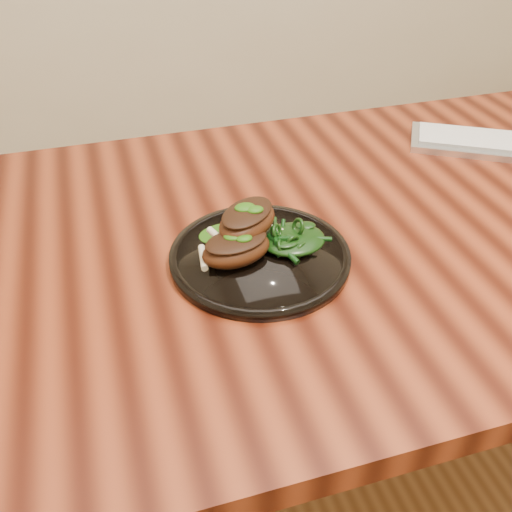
{
  "coord_description": "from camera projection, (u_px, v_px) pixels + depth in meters",
  "views": [
    {
      "loc": [
        -0.49,
        -0.68,
        1.25
      ],
      "look_at": [
        -0.31,
        -0.08,
        0.78
      ],
      "focal_mm": 40.0,
      "sensor_mm": 36.0,
      "label": 1
    }
  ],
  "objects": [
    {
      "name": "plate",
      "position": [
        260.0,
        256.0,
        0.81
      ],
      "size": [
        0.26,
        0.26,
        0.02
      ],
      "color": "black",
      "rests_on": "desk"
    },
    {
      "name": "greens_heap",
      "position": [
        293.0,
        236.0,
        0.81
      ],
      "size": [
        0.09,
        0.09,
        0.04
      ],
      "color": "black",
      "rests_on": "plate"
    },
    {
      "name": "lamb_chop_front",
      "position": [
        236.0,
        248.0,
        0.78
      ],
      "size": [
        0.11,
        0.08,
        0.04
      ],
      "color": "#441F0D",
      "rests_on": "plate"
    },
    {
      "name": "desk",
      "position": [
        414.0,
        249.0,
        0.98
      ],
      "size": [
        1.6,
        0.8,
        0.75
      ],
      "color": "#360F06",
      "rests_on": "ground"
    },
    {
      "name": "lamb_chop_back",
      "position": [
        247.0,
        220.0,
        0.8
      ],
      "size": [
        0.12,
        0.12,
        0.05
      ],
      "color": "#441F0D",
      "rests_on": "plate"
    },
    {
      "name": "herb_smear",
      "position": [
        228.0,
        233.0,
        0.84
      ],
      "size": [
        0.09,
        0.06,
        0.01
      ],
      "primitive_type": "ellipsoid",
      "color": "#154507",
      "rests_on": "plate"
    }
  ]
}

